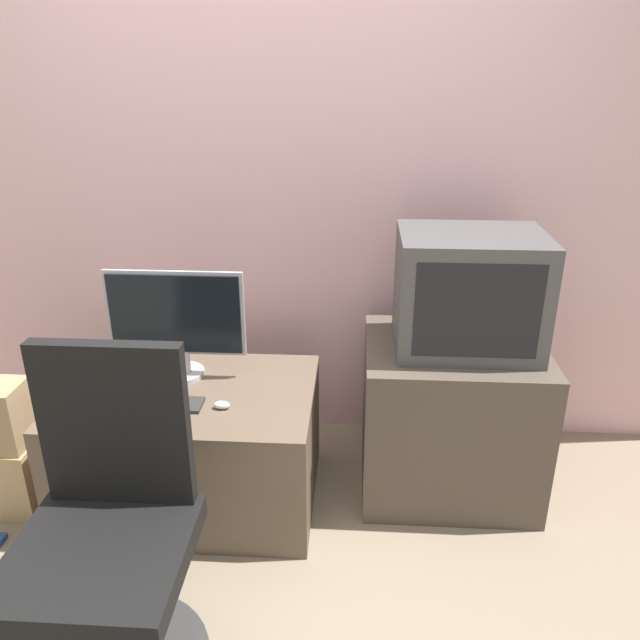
% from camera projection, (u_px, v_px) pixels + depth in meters
% --- Properties ---
extents(wall_back, '(4.40, 0.05, 2.60)m').
position_uv_depth(wall_back, '(268.00, 159.00, 2.68)').
color(wall_back, beige).
rests_on(wall_back, ground_plane).
extents(desk, '(0.98, 0.68, 0.50)m').
position_uv_depth(desk, '(193.00, 444.00, 2.53)').
color(desk, brown).
rests_on(desk, ground_plane).
extents(side_stand, '(0.71, 0.61, 0.65)m').
position_uv_depth(side_stand, '(449.00, 415.00, 2.60)').
color(side_stand, '#4C4238').
rests_on(side_stand, ground_plane).
extents(main_monitor, '(0.55, 0.19, 0.45)m').
position_uv_depth(main_monitor, '(176.00, 323.00, 2.46)').
color(main_monitor, '#B2B2B7').
rests_on(main_monitor, desk).
extents(keyboard, '(0.37, 0.11, 0.01)m').
position_uv_depth(keyboard, '(154.00, 404.00, 2.33)').
color(keyboard, '#2D2D2D').
rests_on(keyboard, desk).
extents(mouse, '(0.06, 0.04, 0.03)m').
position_uv_depth(mouse, '(222.00, 405.00, 2.30)').
color(mouse, silver).
rests_on(mouse, desk).
extents(crt_tv, '(0.54, 0.42, 0.45)m').
position_uv_depth(crt_tv, '(469.00, 292.00, 2.38)').
color(crt_tv, '#474747').
rests_on(crt_tv, side_stand).
extents(office_chair, '(0.55, 0.55, 0.98)m').
position_uv_depth(office_chair, '(108.00, 547.00, 1.77)').
color(office_chair, '#333333').
rests_on(office_chair, ground_plane).
extents(cardboard_box_lower, '(0.26, 0.20, 0.30)m').
position_uv_depth(cardboard_box_lower, '(9.00, 476.00, 2.50)').
color(cardboard_box_lower, tan).
rests_on(cardboard_box_lower, ground_plane).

